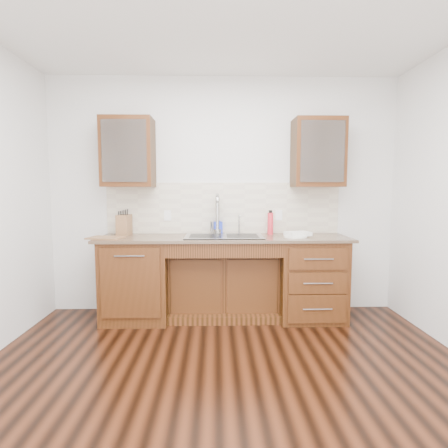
{
  "coord_description": "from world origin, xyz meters",
  "views": [
    {
      "loc": [
        -0.09,
        -2.34,
        1.41
      ],
      "look_at": [
        0.0,
        1.4,
        1.05
      ],
      "focal_mm": 28.0,
      "sensor_mm": 36.0,
      "label": 1
    }
  ],
  "objects_px": {
    "knife_block": "(124,225)",
    "cutting_board": "(106,238)",
    "water_bottle": "(270,224)",
    "soap_bottle": "(218,225)",
    "plate": "(295,237)"
  },
  "relations": [
    {
      "from": "water_bottle",
      "to": "plate",
      "type": "height_order",
      "value": "water_bottle"
    },
    {
      "from": "knife_block",
      "to": "cutting_board",
      "type": "relative_size",
      "value": 0.67
    },
    {
      "from": "plate",
      "to": "knife_block",
      "type": "distance_m",
      "value": 1.9
    },
    {
      "from": "water_bottle",
      "to": "knife_block",
      "type": "xyz_separation_m",
      "value": [
        -1.66,
        -0.02,
        -0.01
      ]
    },
    {
      "from": "knife_block",
      "to": "cutting_board",
      "type": "height_order",
      "value": "knife_block"
    },
    {
      "from": "knife_block",
      "to": "water_bottle",
      "type": "bearing_deg",
      "value": 4.48
    },
    {
      "from": "knife_block",
      "to": "cutting_board",
      "type": "distance_m",
      "value": 0.33
    },
    {
      "from": "water_bottle",
      "to": "knife_block",
      "type": "height_order",
      "value": "water_bottle"
    },
    {
      "from": "soap_bottle",
      "to": "plate",
      "type": "distance_m",
      "value": 0.9
    },
    {
      "from": "soap_bottle",
      "to": "water_bottle",
      "type": "relative_size",
      "value": 0.84
    },
    {
      "from": "cutting_board",
      "to": "knife_block",
      "type": "bearing_deg",
      "value": 67.65
    },
    {
      "from": "soap_bottle",
      "to": "water_bottle",
      "type": "height_order",
      "value": "water_bottle"
    },
    {
      "from": "soap_bottle",
      "to": "knife_block",
      "type": "bearing_deg",
      "value": 176.11
    },
    {
      "from": "water_bottle",
      "to": "knife_block",
      "type": "distance_m",
      "value": 1.66
    },
    {
      "from": "water_bottle",
      "to": "knife_block",
      "type": "bearing_deg",
      "value": -179.14
    }
  ]
}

